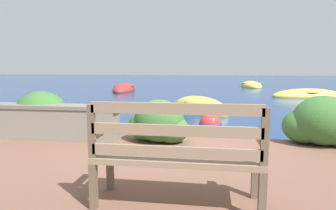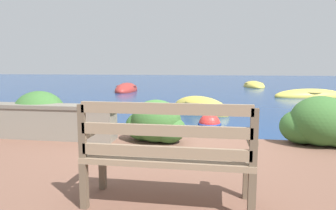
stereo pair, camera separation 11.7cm
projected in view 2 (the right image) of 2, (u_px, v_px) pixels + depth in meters
ground_plane at (175, 148)px, 5.24m from camera, size 80.00×80.00×0.00m
park_bench at (167, 152)px, 2.55m from camera, size 1.46×0.48×0.93m
stone_wall at (47, 121)px, 5.01m from camera, size 2.44×0.39×0.58m
hedge_clump_far_left at (39, 116)px, 5.31m from camera, size 1.13×0.82×0.77m
hedge_clump_left at (155, 124)px, 4.79m from camera, size 1.00×0.72×0.68m
hedge_clump_centre at (319, 124)px, 4.57m from camera, size 1.12×0.81×0.76m
rowboat_nearest at (200, 110)px, 9.31m from camera, size 2.30×2.28×0.86m
rowboat_mid at (310, 96)px, 13.60m from camera, size 3.39×1.69×0.69m
rowboat_far at (126, 90)px, 16.81m from camera, size 1.30×2.92×0.83m
rowboat_outer at (254, 86)px, 20.15m from camera, size 1.55×3.25×0.70m
mooring_buoy at (210, 124)px, 6.93m from camera, size 0.55×0.55×0.50m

